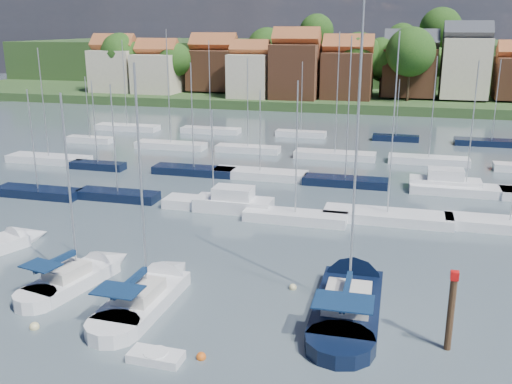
# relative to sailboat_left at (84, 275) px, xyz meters

# --- Properties ---
(ground) EXTENTS (260.00, 260.00, 0.00)m
(ground) POSITION_rel_sailboat_left_xyz_m (10.53, 36.48, -0.36)
(ground) COLOR #415259
(ground) RESTS_ON ground
(sailboat_left) EXTENTS (4.54, 10.06, 13.32)m
(sailboat_left) POSITION_rel_sailboat_left_xyz_m (0.00, 0.00, 0.00)
(sailboat_left) COLOR silver
(sailboat_left) RESTS_ON ground
(sailboat_centre) EXTENTS (3.28, 11.43, 15.44)m
(sailboat_centre) POSITION_rel_sailboat_left_xyz_m (5.43, -0.96, -0.01)
(sailboat_centre) COLOR silver
(sailboat_centre) RESTS_ON ground
(sailboat_navy) EXTENTS (3.86, 13.92, 19.09)m
(sailboat_navy) POSITION_rel_sailboat_left_xyz_m (17.21, 2.06, -0.02)
(sailboat_navy) COLOR black
(sailboat_navy) RESTS_ON ground
(tender) EXTENTS (2.75, 1.32, 0.59)m
(tender) POSITION_rel_sailboat_left_xyz_m (8.53, -7.49, -0.14)
(tender) COLOR silver
(tender) RESTS_ON ground
(timber_piling) EXTENTS (0.40, 0.40, 6.61)m
(timber_piling) POSITION_rel_sailboat_left_xyz_m (22.64, -2.62, 0.91)
(timber_piling) COLOR #4C331E
(timber_piling) RESTS_ON ground
(buoy_b) EXTENTS (0.55, 0.55, 0.55)m
(buoy_b) POSITION_rel_sailboat_left_xyz_m (0.71, -6.30, -0.36)
(buoy_b) COLOR beige
(buoy_b) RESTS_ON ground
(buoy_c) EXTENTS (0.52, 0.52, 0.52)m
(buoy_c) POSITION_rel_sailboat_left_xyz_m (3.51, -3.54, -0.36)
(buoy_c) COLOR #D85914
(buoy_c) RESTS_ON ground
(buoy_d) EXTENTS (0.50, 0.50, 0.50)m
(buoy_d) POSITION_rel_sailboat_left_xyz_m (10.65, -6.74, -0.36)
(buoy_d) COLOR #D85914
(buoy_d) RESTS_ON ground
(buoy_e) EXTENTS (0.48, 0.48, 0.48)m
(buoy_e) POSITION_rel_sailboat_left_xyz_m (13.54, 2.22, -0.36)
(buoy_e) COLOR beige
(buoy_e) RESTS_ON ground
(marina_field) EXTENTS (79.62, 41.41, 15.93)m
(marina_field) POSITION_rel_sailboat_left_xyz_m (12.44, 31.63, 0.07)
(marina_field) COLOR silver
(marina_field) RESTS_ON ground
(far_shore_town) EXTENTS (212.46, 90.00, 22.27)m
(far_shore_town) POSITION_rel_sailboat_left_xyz_m (12.76, 129.15, 4.24)
(far_shore_town) COLOR #304824
(far_shore_town) RESTS_ON ground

